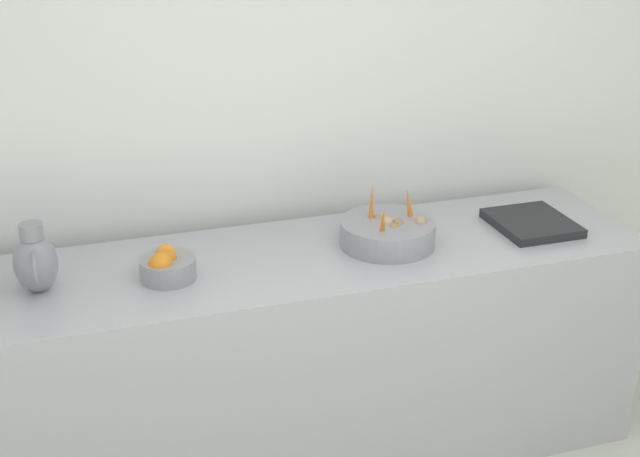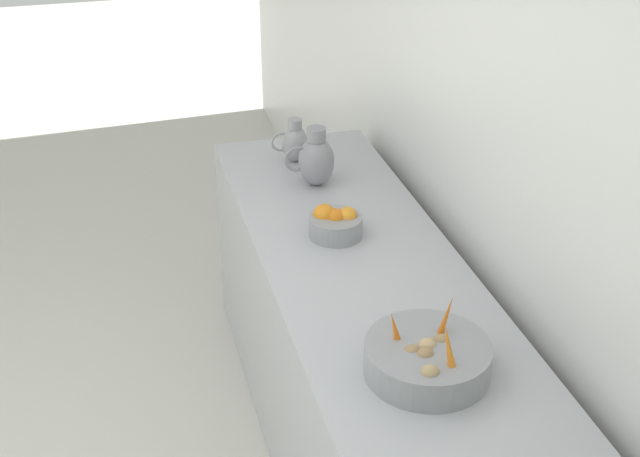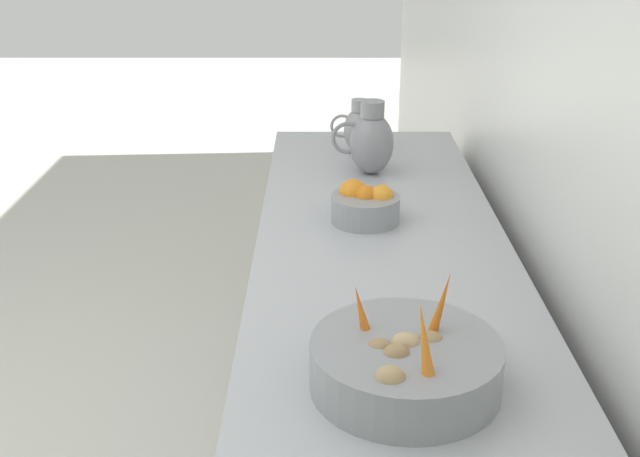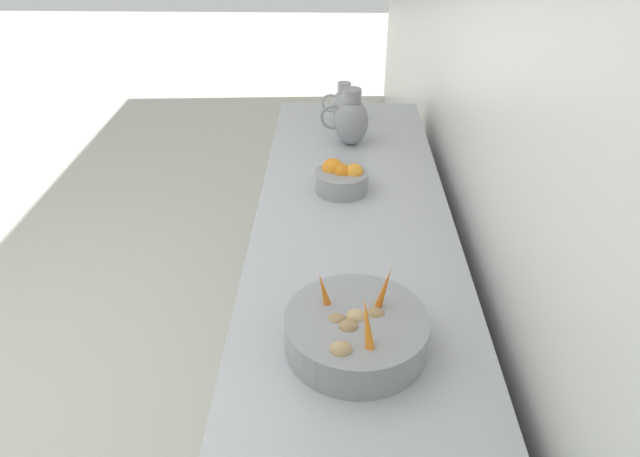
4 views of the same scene
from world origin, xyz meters
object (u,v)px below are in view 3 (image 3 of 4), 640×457
(vegetable_colander, at_px, (405,365))
(metal_pitcher_short, at_px, (359,128))
(orange_bowl, at_px, (364,203))
(metal_pitcher_tall, at_px, (371,141))

(vegetable_colander, relative_size, metal_pitcher_short, 1.88)
(orange_bowl, height_order, metal_pitcher_short, metal_pitcher_short)
(vegetable_colander, bearing_deg, metal_pitcher_short, -89.16)
(vegetable_colander, xyz_separation_m, metal_pitcher_tall, (-0.01, -1.30, 0.06))
(orange_bowl, xyz_separation_m, metal_pitcher_short, (-0.01, -0.69, 0.04))
(vegetable_colander, height_order, metal_pitcher_tall, metal_pitcher_tall)
(metal_pitcher_tall, height_order, metal_pitcher_short, metal_pitcher_tall)
(vegetable_colander, height_order, orange_bowl, vegetable_colander)
(vegetable_colander, distance_m, orange_bowl, 0.87)
(metal_pitcher_tall, relative_size, metal_pitcher_short, 1.28)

